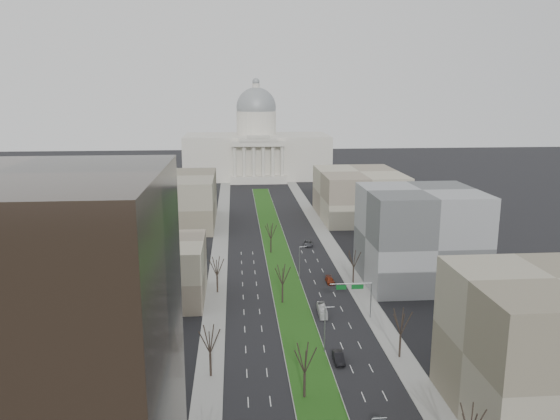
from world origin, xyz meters
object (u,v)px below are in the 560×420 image
car_black (339,358)px  box_van (322,310)px  car_red (330,280)px  car_grey_far (308,243)px

car_black → box_van: box_van is taller
car_red → box_van: size_ratio=0.66×
car_red → box_van: box_van is taller
car_grey_far → car_black: bearing=-86.5°
car_red → box_van: bearing=-105.4°
car_black → car_red: (5.62, 41.40, -0.15)m
car_black → car_grey_far: bearing=88.0°
car_red → box_van: 20.74m
car_grey_far → box_van: box_van is taller
car_grey_far → box_van: size_ratio=0.78×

